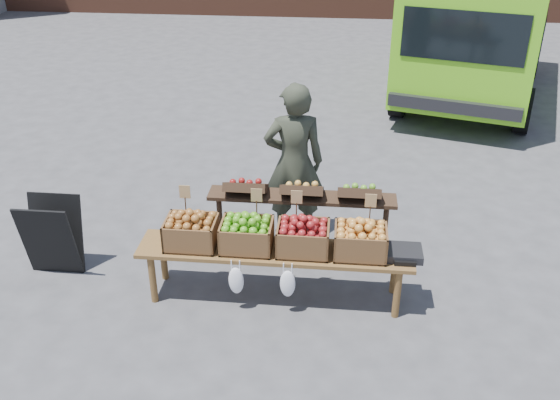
# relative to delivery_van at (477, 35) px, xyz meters

# --- Properties ---
(ground) EXTENTS (80.00, 80.00, 0.00)m
(ground) POSITION_rel_delivery_van_xyz_m (-2.63, -6.40, -1.15)
(ground) COLOR #454548
(delivery_van) EXTENTS (3.71, 5.61, 2.31)m
(delivery_van) POSITION_rel_delivery_van_xyz_m (0.00, 0.00, 0.00)
(delivery_van) COLOR #68C61A
(delivery_van) RESTS_ON ground
(vendor) EXTENTS (0.74, 0.55, 1.87)m
(vendor) POSITION_rel_delivery_van_xyz_m (-2.93, -5.43, -0.22)
(vendor) COLOR #2D3124
(vendor) RESTS_ON ground
(chalkboard_sign) EXTENTS (0.57, 0.32, 0.87)m
(chalkboard_sign) POSITION_rel_delivery_van_xyz_m (-5.40, -6.45, -0.72)
(chalkboard_sign) COLOR black
(chalkboard_sign) RESTS_ON ground
(back_table) EXTENTS (2.10, 0.44, 1.04)m
(back_table) POSITION_rel_delivery_van_xyz_m (-2.80, -5.95, -0.63)
(back_table) COLOR #312115
(back_table) RESTS_ON ground
(display_bench) EXTENTS (2.70, 0.56, 0.57)m
(display_bench) POSITION_rel_delivery_van_xyz_m (-3.01, -6.67, -0.87)
(display_bench) COLOR brown
(display_bench) RESTS_ON ground
(crate_golden_apples) EXTENTS (0.50, 0.40, 0.28)m
(crate_golden_apples) POSITION_rel_delivery_van_xyz_m (-3.83, -6.67, -0.44)
(crate_golden_apples) COLOR #AB5D2A
(crate_golden_apples) RESTS_ON display_bench
(crate_russet_pears) EXTENTS (0.50, 0.40, 0.28)m
(crate_russet_pears) POSITION_rel_delivery_van_xyz_m (-3.28, -6.67, -0.44)
(crate_russet_pears) COLOR #3C910F
(crate_russet_pears) RESTS_ON display_bench
(crate_red_apples) EXTENTS (0.50, 0.40, 0.28)m
(crate_red_apples) POSITION_rel_delivery_van_xyz_m (-2.73, -6.67, -0.44)
(crate_red_apples) COLOR maroon
(crate_red_apples) RESTS_ON display_bench
(crate_green_apples) EXTENTS (0.50, 0.40, 0.28)m
(crate_green_apples) POSITION_rel_delivery_van_xyz_m (-2.18, -6.67, -0.44)
(crate_green_apples) COLOR #AC8127
(crate_green_apples) RESTS_ON display_bench
(weighing_scale) EXTENTS (0.34, 0.30, 0.08)m
(weighing_scale) POSITION_rel_delivery_van_xyz_m (-1.76, -6.67, -0.54)
(weighing_scale) COLOR black
(weighing_scale) RESTS_ON display_bench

